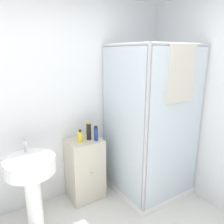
% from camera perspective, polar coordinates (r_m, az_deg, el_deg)
% --- Properties ---
extents(wall_back, '(6.40, 0.06, 2.50)m').
position_cam_1_polar(wall_back, '(2.67, -17.35, 1.78)').
color(wall_back, silver).
rests_on(wall_back, ground_plane).
extents(shower_enclosure, '(0.90, 0.93, 1.94)m').
position_cam_1_polar(shower_enclosure, '(2.96, 9.61, -11.24)').
color(shower_enclosure, white).
rests_on(shower_enclosure, ground_plane).
extents(vanity_cabinet, '(0.42, 0.38, 0.80)m').
position_cam_1_polar(vanity_cabinet, '(2.91, -7.08, -14.53)').
color(vanity_cabinet, beige).
rests_on(vanity_cabinet, ground_plane).
extents(sink, '(0.49, 0.49, 0.98)m').
position_cam_1_polar(sink, '(2.41, -20.29, -15.87)').
color(sink, white).
rests_on(sink, ground_plane).
extents(soap_dispenser, '(0.06, 0.06, 0.16)m').
position_cam_1_polar(soap_dispenser, '(2.66, -8.34, -6.41)').
color(soap_dispenser, yellow).
rests_on(soap_dispenser, vanity_cabinet).
extents(shampoo_bottle_tall_black, '(0.06, 0.06, 0.23)m').
position_cam_1_polar(shampoo_bottle_tall_black, '(2.71, -6.10, -4.93)').
color(shampoo_bottle_tall_black, black).
rests_on(shampoo_bottle_tall_black, vanity_cabinet).
extents(shampoo_bottle_blue, '(0.05, 0.05, 0.18)m').
position_cam_1_polar(shampoo_bottle_blue, '(2.68, -4.22, -5.61)').
color(shampoo_bottle_blue, navy).
rests_on(shampoo_bottle_blue, vanity_cabinet).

